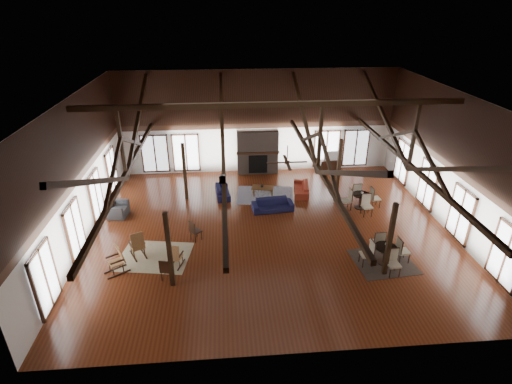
{
  "coord_description": "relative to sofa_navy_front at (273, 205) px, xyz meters",
  "views": [
    {
      "loc": [
        -1.91,
        -15.41,
        9.56
      ],
      "look_at": [
        -0.56,
        1.0,
        1.47
      ],
      "focal_mm": 28.0,
      "sensor_mm": 36.0,
      "label": 1
    }
  ],
  "objects": [
    {
      "name": "coffee_table",
      "position": [
        -0.32,
        1.77,
        0.09
      ],
      "size": [
        1.25,
        0.83,
        0.44
      ],
      "rotation": [
        0.0,
        0.0,
        -0.23
      ],
      "color": "brown",
      "rests_on": "floor"
    },
    {
      "name": "roof_truss",
      "position": [
        -0.34,
        -1.86,
        3.73
      ],
      "size": [
        15.6,
        14.07,
        3.14
      ],
      "color": "black",
      "rests_on": "wall_back"
    },
    {
      "name": "ceiling",
      "position": [
        -0.34,
        -1.86,
        5.71
      ],
      "size": [
        16.0,
        14.0,
        0.02
      ],
      "primitive_type": "cube",
      "color": "black",
      "rests_on": "wall_back"
    },
    {
      "name": "rocking_chair_a",
      "position": [
        -5.9,
        -3.46,
        0.25
      ],
      "size": [
        0.84,
        1.02,
        1.16
      ],
      "rotation": [
        0.0,
        0.0,
        0.48
      ],
      "color": "#A06D3C",
      "rests_on": "floor"
    },
    {
      "name": "side_chair_a",
      "position": [
        -3.71,
        -2.44,
        0.27
      ],
      "size": [
        0.58,
        0.58,
        0.97
      ],
      "rotation": [
        0.0,
        0.0,
        -0.86
      ],
      "color": "black",
      "rests_on": "floor"
    },
    {
      "name": "rocking_chair_c",
      "position": [
        -6.48,
        -4.38,
        0.25
      ],
      "size": [
        1.01,
        0.88,
        1.15
      ],
      "rotation": [
        0.0,
        0.0,
        2.15
      ],
      "color": "#A06D3C",
      "rests_on": "floor"
    },
    {
      "name": "floor",
      "position": [
        -0.34,
        -1.86,
        -0.29
      ],
      "size": [
        16.0,
        16.0,
        0.0
      ],
      "primitive_type": "plane",
      "color": "#5E2913",
      "rests_on": "ground"
    },
    {
      "name": "rocking_chair_b",
      "position": [
        -4.34,
        -4.24,
        0.17
      ],
      "size": [
        0.61,
        0.85,
        0.99
      ],
      "rotation": [
        0.0,
        0.0,
        -0.3
      ],
      "color": "#A06D3C",
      "rests_on": "floor"
    },
    {
      "name": "rug_dark",
      "position": [
        3.91,
        -4.63,
        -0.29
      ],
      "size": [
        2.48,
        2.3,
        0.01
      ],
      "primitive_type": "cube",
      "rotation": [
        0.0,
        0.0,
        0.1
      ],
      "color": "black",
      "rests_on": "floor"
    },
    {
      "name": "post_grid",
      "position": [
        -0.34,
        -1.86,
        1.23
      ],
      "size": [
        8.16,
        7.16,
        3.05
      ],
      "color": "black",
      "rests_on": "floor"
    },
    {
      "name": "rug_navy",
      "position": [
        -0.2,
        1.68,
        -0.29
      ],
      "size": [
        3.21,
        2.56,
        0.01
      ],
      "primitive_type": "cube",
      "rotation": [
        0.0,
        0.0,
        -0.11
      ],
      "color": "#181B44",
      "rests_on": "floor"
    },
    {
      "name": "sofa_orange",
      "position": [
        1.77,
        1.82,
        -0.02
      ],
      "size": [
        1.96,
        0.99,
        0.55
      ],
      "primitive_type": "imported",
      "rotation": [
        0.0,
        0.0,
        -1.71
      ],
      "color": "#9B301E",
      "rests_on": "floor"
    },
    {
      "name": "wall_front",
      "position": [
        -0.34,
        -8.86,
        2.71
      ],
      "size": [
        16.0,
        0.02,
        6.0
      ],
      "primitive_type": "cube",
      "color": "silver",
      "rests_on": "floor"
    },
    {
      "name": "ceiling_fan",
      "position": [
        0.16,
        -2.86,
        3.44
      ],
      "size": [
        1.6,
        1.6,
        0.75
      ],
      "color": "black",
      "rests_on": "roof_truss"
    },
    {
      "name": "cafe_table_far",
      "position": [
        4.4,
        -0.11,
        0.23
      ],
      "size": [
        2.04,
        2.04,
        1.05
      ],
      "rotation": [
        0.0,
        0.0,
        0.08
      ],
      "color": "black",
      "rests_on": "floor"
    },
    {
      "name": "side_chair_b",
      "position": [
        -4.6,
        -5.09,
        0.24
      ],
      "size": [
        0.47,
        0.47,
        0.93
      ],
      "rotation": [
        0.0,
        0.0,
        -0.23
      ],
      "color": "black",
      "rests_on": "floor"
    },
    {
      "name": "tv_console",
      "position": [
        4.13,
        4.89,
        0.02
      ],
      "size": [
        1.25,
        0.47,
        0.62
      ],
      "primitive_type": "cube",
      "color": "black",
      "rests_on": "floor"
    },
    {
      "name": "sofa_navy_left",
      "position": [
        -2.45,
        1.84,
        -0.04
      ],
      "size": [
        1.78,
        0.82,
        0.51
      ],
      "primitive_type": "imported",
      "rotation": [
        0.0,
        0.0,
        1.66
      ],
      "color": "#151437",
      "rests_on": "floor"
    },
    {
      "name": "sofa_navy_front",
      "position": [
        0.0,
        0.0,
        0.0
      ],
      "size": [
        2.09,
        1.01,
        0.59
      ],
      "primitive_type": "imported",
      "rotation": [
        0.0,
        0.0,
        0.11
      ],
      "color": "#15153A",
      "rests_on": "floor"
    },
    {
      "name": "wall_left",
      "position": [
        -8.34,
        -1.86,
        2.71
      ],
      "size": [
        0.02,
        14.0,
        6.0
      ],
      "primitive_type": "cube",
      "color": "silver",
      "rests_on": "floor"
    },
    {
      "name": "vase",
      "position": [
        -0.36,
        1.78,
        0.23
      ],
      "size": [
        0.19,
        0.19,
        0.18
      ],
      "primitive_type": "imported",
      "rotation": [
        0.0,
        0.0,
        -0.17
      ],
      "color": "#B2B2B2",
      "rests_on": "coffee_table"
    },
    {
      "name": "cafe_table_near",
      "position": [
        3.89,
        -4.68,
        0.23
      ],
      "size": [
        2.03,
        2.03,
        1.05
      ],
      "rotation": [
        0.0,
        0.0,
        0.06
      ],
      "color": "black",
      "rests_on": "floor"
    },
    {
      "name": "fireplace",
      "position": [
        -0.34,
        4.81,
        0.99
      ],
      "size": [
        2.5,
        0.69,
        2.6
      ],
      "color": "#6C5D52",
      "rests_on": "floor"
    },
    {
      "name": "wall_right",
      "position": [
        7.66,
        -1.86,
        2.71
      ],
      "size": [
        0.02,
        14.0,
        6.0
      ],
      "primitive_type": "cube",
      "color": "silver",
      "rests_on": "floor"
    },
    {
      "name": "wall_back",
      "position": [
        -0.34,
        5.14,
        2.71
      ],
      "size": [
        16.0,
        0.02,
        6.0
      ],
      "primitive_type": "cube",
      "color": "silver",
      "rests_on": "floor"
    },
    {
      "name": "side_table_lamp",
      "position": [
        -7.94,
        0.55,
        0.17
      ],
      "size": [
        0.48,
        0.48,
        1.24
      ],
      "color": "black",
      "rests_on": "floor"
    },
    {
      "name": "cup_near",
      "position": [
        3.94,
        -4.6,
        0.51
      ],
      "size": [
        0.16,
        0.16,
        0.1
      ],
      "primitive_type": "imported",
      "rotation": [
        0.0,
        0.0,
        0.27
      ],
      "color": "#B2B2B2",
      "rests_on": "cafe_table_near"
    },
    {
      "name": "rug_tan",
      "position": [
        -5.28,
        -3.51,
        -0.29
      ],
      "size": [
        3.13,
        2.63,
        0.01
      ],
      "primitive_type": "cube",
      "rotation": [
        0.0,
        0.0,
        -0.16
      ],
      "color": "tan",
      "rests_on": "floor"
    },
    {
      "name": "television",
      "position": [
        4.17,
        4.89,
        0.63
      ],
      "size": [
        1.04,
        0.21,
        0.59
      ],
      "primitive_type": "imported",
      "rotation": [
        0.0,
        0.0,
        0.07
      ],
      "color": "#B2B2B2",
      "rests_on": "tv_console"
    },
    {
      "name": "cup_far",
      "position": [
        4.45,
        -0.05,
        0.52
      ],
      "size": [
        0.17,
        0.17,
        0.1
      ],
      "primitive_type": "imported",
      "rotation": [
        0.0,
        0.0,
        0.34
      ],
      "color": "#B2B2B2",
      "rests_on": "cafe_table_far"
    },
    {
      "name": "armchair",
      "position": [
        -7.54,
        0.05,
        0.05
      ],
      "size": [
        1.15,
        1.04,
        0.68
      ],
      "primitive_type": "imported",
      "rotation": [
        0.0,
        0.0,
        1.45
      ],
      "color": "#2F3032",
      "rests_on": "floor"
    }
  ]
}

